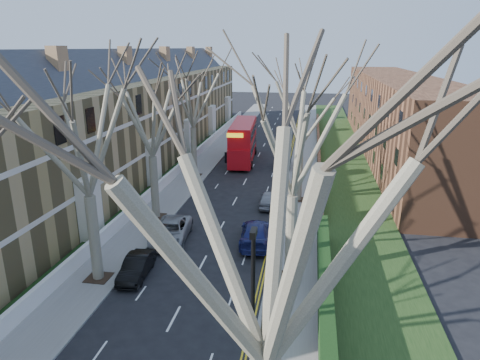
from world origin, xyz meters
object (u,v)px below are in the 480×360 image
at_px(car_right_near, 256,233).
at_px(lamp_post, 252,333).
at_px(double_decker_bus, 243,142).
at_px(car_left_mid, 136,267).

bearing_deg(car_right_near, lamp_post, 92.74).
distance_m(double_decker_bus, car_left_mid, 28.85).
bearing_deg(double_decker_bus, lamp_post, 95.54).
bearing_deg(double_decker_bus, car_left_mid, 82.03).
bearing_deg(car_left_mid, lamp_post, -54.15).
xyz_separation_m(double_decker_bus, car_left_mid, (-1.98, -28.74, -1.68)).
distance_m(double_decker_bus, car_right_near, 23.38).
relative_size(lamp_post, car_right_near, 1.54).
distance_m(lamp_post, car_right_near, 16.67).
bearing_deg(double_decker_bus, car_right_near, 97.31).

